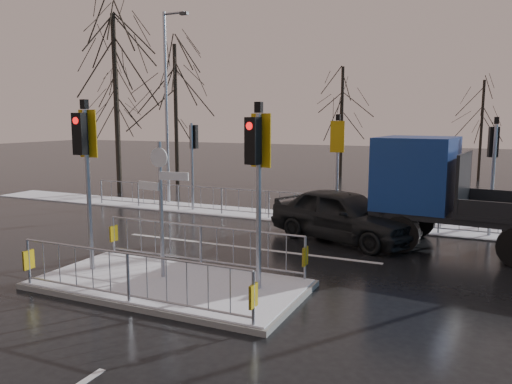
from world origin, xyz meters
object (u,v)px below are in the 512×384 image
at_px(car_far_lane, 343,215).
at_px(traffic_island, 169,270).
at_px(flatbed_truck, 451,190).
at_px(street_lamp_left, 168,101).

bearing_deg(car_far_lane, traffic_island, 178.04).
distance_m(car_far_lane, flatbed_truck, 3.17).
xyz_separation_m(car_far_lane, flatbed_truck, (3.02, 0.37, 0.90)).
xyz_separation_m(car_far_lane, street_lamp_left, (-8.82, 3.68, 3.69)).
height_order(flatbed_truck, street_lamp_left, street_lamp_left).
relative_size(traffic_island, street_lamp_left, 0.73).
distance_m(traffic_island, car_far_lane, 6.30).
xyz_separation_m(traffic_island, street_lamp_left, (-6.42, 9.49, 4.10)).
relative_size(traffic_island, flatbed_truck, 0.85).
distance_m(flatbed_truck, street_lamp_left, 12.61).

